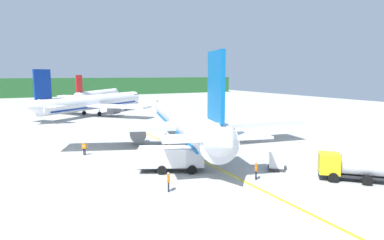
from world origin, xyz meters
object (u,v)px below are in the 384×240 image
(service_truck_fuel, at_px, (352,166))
(service_truck_baggage, at_px, (171,157))
(airliner_foreground, at_px, (183,119))
(airliner_far_taxiway, at_px, (98,95))
(cargo_container_near, at_px, (276,160))
(crew_loader_left, at_px, (140,133))
(airliner_mid_apron, at_px, (94,102))
(crew_marshaller, at_px, (168,180))
(crew_supervisor, at_px, (84,147))
(crew_loader_right, at_px, (256,169))

(service_truck_fuel, distance_m, service_truck_baggage, 17.14)
(airliner_foreground, distance_m, airliner_far_taxiway, 72.30)
(cargo_container_near, xyz_separation_m, crew_loader_left, (-7.79, 20.71, 0.04))
(airliner_mid_apron, height_order, service_truck_fuel, airliner_mid_apron)
(airliner_far_taxiway, relative_size, crew_marshaller, 17.01)
(crew_loader_left, relative_size, crew_supervisor, 1.09)
(service_truck_fuel, relative_size, crew_supervisor, 3.56)
(crew_marshaller, bearing_deg, airliner_foreground, 60.99)
(service_truck_fuel, bearing_deg, crew_loader_right, 151.22)
(crew_loader_left, bearing_deg, airliner_mid_apron, 90.97)
(airliner_far_taxiway, distance_m, crew_supervisor, 74.99)
(crew_supervisor, bearing_deg, crew_loader_left, 31.59)
(airliner_foreground, bearing_deg, airliner_mid_apron, 98.15)
(airliner_foreground, height_order, crew_supervisor, airliner_foreground)
(cargo_container_near, height_order, crew_supervisor, cargo_container_near)
(cargo_container_near, distance_m, crew_loader_left, 22.13)
(airliner_mid_apron, distance_m, airliner_far_taxiway, 34.91)
(service_truck_fuel, relative_size, crew_loader_right, 3.37)
(service_truck_baggage, distance_m, crew_supervisor, 12.81)
(airliner_mid_apron, distance_m, cargo_container_near, 55.15)
(service_truck_fuel, xyz_separation_m, crew_marshaller, (-16.22, 5.11, -0.41))
(airliner_foreground, bearing_deg, cargo_container_near, -79.93)
(crew_marshaller, bearing_deg, airliner_mid_apron, 85.90)
(airliner_mid_apron, relative_size, service_truck_fuel, 5.41)
(airliner_mid_apron, distance_m, service_truck_baggage, 50.08)
(service_truck_fuel, xyz_separation_m, cargo_container_near, (-3.90, 5.84, -0.40))
(service_truck_baggage, bearing_deg, crew_marshaller, -115.83)
(crew_loader_left, bearing_deg, service_truck_fuel, -66.23)
(airliner_foreground, height_order, cargo_container_near, airliner_foreground)
(cargo_container_near, bearing_deg, airliner_far_taxiway, 90.50)
(airliner_far_taxiway, distance_m, cargo_container_near, 88.57)
(crew_loader_right, height_order, crew_supervisor, crew_loader_right)
(airliner_mid_apron, bearing_deg, crew_loader_right, -85.38)
(airliner_foreground, distance_m, crew_supervisor, 14.00)
(cargo_container_near, distance_m, crew_loader_right, 4.15)
(crew_loader_left, distance_m, crew_loader_right, 22.65)
(airliner_mid_apron, bearing_deg, airliner_foreground, -81.85)
(cargo_container_near, bearing_deg, airliner_foreground, 100.07)
(cargo_container_near, height_order, crew_loader_right, cargo_container_near)
(airliner_mid_apron, bearing_deg, cargo_container_near, -81.27)
(crew_loader_right, bearing_deg, cargo_container_near, 22.47)
(airliner_foreground, xyz_separation_m, crew_marshaller, (-9.43, -17.01, -2.40))
(airliner_far_taxiway, bearing_deg, service_truck_baggage, -96.14)
(crew_marshaller, xyz_separation_m, crew_supervisor, (-4.31, 16.00, -0.03))
(cargo_container_near, height_order, crew_loader_left, cargo_container_near)
(airliner_foreground, relative_size, crew_supervisor, 25.35)
(service_truck_fuel, bearing_deg, cargo_container_near, 123.75)
(service_truck_baggage, height_order, crew_loader_left, service_truck_baggage)
(service_truck_fuel, bearing_deg, airliner_mid_apron, 101.49)
(crew_loader_right, bearing_deg, crew_supervisor, 127.21)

